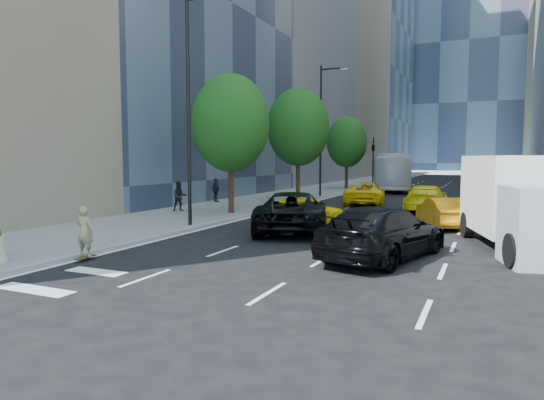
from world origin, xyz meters
The scene contains 21 objects.
ground centered at (0.00, 0.00, 0.00)m, with size 160.00×160.00×0.00m, color black.
sidewalk_left centered at (-9.00, 30.00, 0.07)m, with size 6.00×120.00×0.15m, color slate.
tower_left_mid centered at (-22.00, 42.00, 22.50)m, with size 20.00×24.00×45.00m, color slate.
tower_left_end centered at (-22.00, 92.00, 30.00)m, with size 20.00×28.00×60.00m, color #2F3749.
lamp_near centered at (-6.32, 4.00, 5.81)m, with size 2.13×0.22×10.00m.
lamp_far centered at (-6.32, 22.00, 5.81)m, with size 2.13×0.22×10.00m.
tree_near centered at (-7.20, 9.00, 4.97)m, with size 4.20×4.20×7.46m.
tree_mid centered at (-7.20, 19.00, 5.32)m, with size 4.50×4.50×7.99m.
tree_far centered at (-7.20, 32.00, 4.62)m, with size 3.90×3.90×6.92m.
traffic_signal centered at (-6.40, 40.00, 4.23)m, with size 2.48×0.53×5.20m.
skateboarder centered at (-5.60, -3.00, 0.78)m, with size 0.57×0.37×1.56m, color #8B8057.
black_sedan_lincoln centered at (-2.00, 5.00, 0.85)m, with size 2.83×6.14×1.71m, color black.
black_sedan_mercedes centered at (2.64, 1.00, 0.82)m, with size 2.30×5.65×1.64m, color black.
taxi_a centered at (-2.00, 6.50, 0.71)m, with size 1.69×4.19×1.43m, color yellow.
taxi_b centered at (3.69, 9.07, 0.67)m, with size 1.43×4.09×1.35m, color orange.
taxi_c centered at (-2.00, 18.00, 0.75)m, with size 2.50×5.43×1.51m, color #E8B70C.
taxi_d centered at (2.21, 15.50, 0.77)m, with size 2.15×5.29×1.53m, color yellow.
city_bus centered at (-3.20, 33.11, 1.77)m, with size 2.97×12.71×3.54m, color silver.
box_truck centered at (6.53, 4.29, 1.63)m, with size 4.10×7.09×3.20m.
pedestrian_a centered at (-10.18, 8.46, 0.98)m, with size 0.81×0.63×1.66m, color black.
pedestrian_b centered at (-11.20, 14.10, 0.95)m, with size 0.94×0.39×1.60m, color black.
Camera 1 is at (5.61, -13.96, 3.14)m, focal length 32.00 mm.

